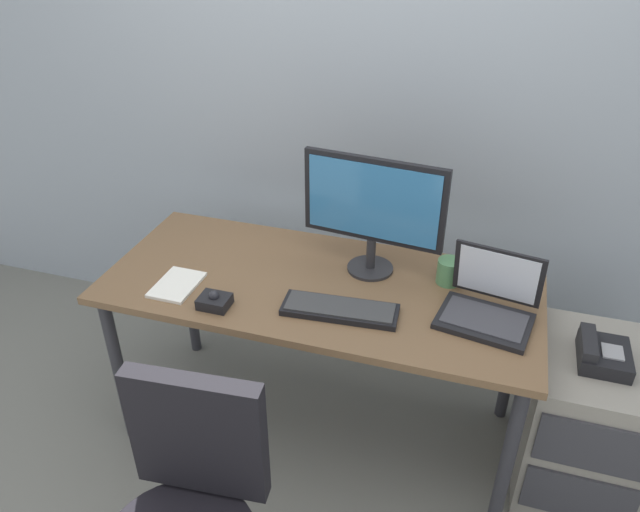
# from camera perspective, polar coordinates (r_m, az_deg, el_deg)

# --- Properties ---
(ground_plane) EXTENTS (8.00, 8.00, 0.00)m
(ground_plane) POSITION_cam_1_polar(r_m,az_deg,el_deg) (2.78, 0.00, -15.52)
(ground_plane) COLOR slate
(back_wall) EXTENTS (6.00, 0.10, 2.80)m
(back_wall) POSITION_cam_1_polar(r_m,az_deg,el_deg) (2.65, 4.79, 17.61)
(back_wall) COLOR #95A0A9
(back_wall) RESTS_ON ground
(desk) EXTENTS (1.64, 0.72, 0.75)m
(desk) POSITION_cam_1_polar(r_m,az_deg,el_deg) (2.33, 0.00, -4.17)
(desk) COLOR brown
(desk) RESTS_ON ground
(file_cabinet) EXTENTS (0.42, 0.53, 0.61)m
(file_cabinet) POSITION_cam_1_polar(r_m,az_deg,el_deg) (2.57, 23.54, -14.06)
(file_cabinet) COLOR gray
(file_cabinet) RESTS_ON ground
(desk_phone) EXTENTS (0.17, 0.20, 0.09)m
(desk_phone) POSITION_cam_1_polar(r_m,az_deg,el_deg) (2.34, 25.13, -8.38)
(desk_phone) COLOR black
(desk_phone) RESTS_ON file_cabinet
(monitor_main) EXTENTS (0.54, 0.18, 0.47)m
(monitor_main) POSITION_cam_1_polar(r_m,az_deg,el_deg) (2.23, 5.05, 4.64)
(monitor_main) COLOR #262628
(monitor_main) RESTS_ON desk
(keyboard) EXTENTS (0.42, 0.17, 0.03)m
(keyboard) POSITION_cam_1_polar(r_m,az_deg,el_deg) (2.13, 1.90, -5.06)
(keyboard) COLOR black
(keyboard) RESTS_ON desk
(laptop) EXTENTS (0.35, 0.31, 0.24)m
(laptop) POSITION_cam_1_polar(r_m,az_deg,el_deg) (2.17, 15.72, -4.36)
(laptop) COLOR black
(laptop) RESTS_ON desk
(trackball_mouse) EXTENTS (0.11, 0.09, 0.07)m
(trackball_mouse) POSITION_cam_1_polar(r_m,az_deg,el_deg) (2.18, -9.96, -4.20)
(trackball_mouse) COLOR black
(trackball_mouse) RESTS_ON desk
(coffee_mug) EXTENTS (0.10, 0.09, 0.10)m
(coffee_mug) POSITION_cam_1_polar(r_m,az_deg,el_deg) (2.31, 12.17, -1.45)
(coffee_mug) COLOR #4C8351
(coffee_mug) RESTS_ON desk
(paper_notepad) EXTENTS (0.15, 0.21, 0.01)m
(paper_notepad) POSITION_cam_1_polar(r_m,az_deg,el_deg) (2.33, -13.39, -2.66)
(paper_notepad) COLOR white
(paper_notepad) RESTS_ON desk
(banana) EXTENTS (0.19, 0.05, 0.04)m
(banana) POSITION_cam_1_polar(r_m,az_deg,el_deg) (2.35, 16.85, -2.42)
(banana) COLOR yellow
(banana) RESTS_ON desk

